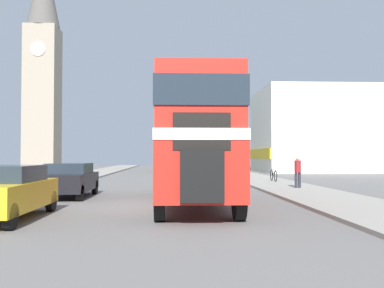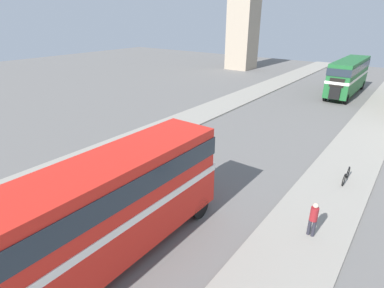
{
  "view_description": "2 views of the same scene",
  "coord_description": "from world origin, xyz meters",
  "px_view_note": "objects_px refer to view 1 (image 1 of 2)",
  "views": [
    {
      "loc": [
        0.62,
        -14.74,
        1.74
      ],
      "look_at": [
        1.36,
        0.82,
        2.17
      ],
      "focal_mm": 40.0,
      "sensor_mm": 36.0,
      "label": 1
    },
    {
      "loc": [
        9.19,
        -4.49,
        8.73
      ],
      "look_at": [
        0.0,
        7.5,
        2.2
      ],
      "focal_mm": 28.0,
      "sensor_mm": 36.0,
      "label": 2
    }
  ],
  "objects_px": {
    "double_decker_bus": "(192,135)",
    "car_parked_mid": "(69,179)",
    "bus_distant": "(186,150)",
    "car_parked_near": "(7,191)",
    "pedestrian_walking": "(298,170)",
    "church_tower": "(43,55)",
    "bicycle_on_pavement": "(274,175)"
  },
  "relations": [
    {
      "from": "car_parked_mid",
      "to": "bus_distant",
      "type": "bearing_deg",
      "value": 79.08
    },
    {
      "from": "pedestrian_walking",
      "to": "church_tower",
      "type": "bearing_deg",
      "value": 122.81
    },
    {
      "from": "car_parked_near",
      "to": "pedestrian_walking",
      "type": "distance_m",
      "value": 14.41
    },
    {
      "from": "bus_distant",
      "to": "church_tower",
      "type": "height_order",
      "value": "church_tower"
    },
    {
      "from": "bicycle_on_pavement",
      "to": "church_tower",
      "type": "bearing_deg",
      "value": 127.46
    },
    {
      "from": "bicycle_on_pavement",
      "to": "bus_distant",
      "type": "bearing_deg",
      "value": 102.38
    },
    {
      "from": "bus_distant",
      "to": "church_tower",
      "type": "relative_size",
      "value": 0.36
    },
    {
      "from": "double_decker_bus",
      "to": "church_tower",
      "type": "height_order",
      "value": "church_tower"
    },
    {
      "from": "car_parked_mid",
      "to": "church_tower",
      "type": "height_order",
      "value": "church_tower"
    },
    {
      "from": "pedestrian_walking",
      "to": "car_parked_near",
      "type": "bearing_deg",
      "value": -139.02
    },
    {
      "from": "bus_distant",
      "to": "double_decker_bus",
      "type": "bearing_deg",
      "value": -91.58
    },
    {
      "from": "church_tower",
      "to": "double_decker_bus",
      "type": "bearing_deg",
      "value": -66.99
    },
    {
      "from": "double_decker_bus",
      "to": "car_parked_mid",
      "type": "xyz_separation_m",
      "value": [
        -5.05,
        2.62,
        -1.76
      ]
    },
    {
      "from": "car_parked_mid",
      "to": "double_decker_bus",
      "type": "bearing_deg",
      "value": -27.46
    },
    {
      "from": "double_decker_bus",
      "to": "bus_distant",
      "type": "height_order",
      "value": "double_decker_bus"
    },
    {
      "from": "double_decker_bus",
      "to": "church_tower",
      "type": "xyz_separation_m",
      "value": [
        -18.15,
        42.75,
        12.82
      ]
    },
    {
      "from": "car_parked_mid",
      "to": "church_tower",
      "type": "bearing_deg",
      "value": 108.09
    },
    {
      "from": "pedestrian_walking",
      "to": "church_tower",
      "type": "xyz_separation_m",
      "value": [
        -23.8,
        36.92,
        14.29
      ]
    },
    {
      "from": "double_decker_bus",
      "to": "bus_distant",
      "type": "relative_size",
      "value": 0.95
    },
    {
      "from": "car_parked_mid",
      "to": "bicycle_on_pavement",
      "type": "height_order",
      "value": "car_parked_mid"
    },
    {
      "from": "bus_distant",
      "to": "pedestrian_walking",
      "type": "height_order",
      "value": "bus_distant"
    },
    {
      "from": "bus_distant",
      "to": "car_parked_mid",
      "type": "relative_size",
      "value": 2.69
    },
    {
      "from": "car_parked_mid",
      "to": "bicycle_on_pavement",
      "type": "distance_m",
      "value": 14.01
    },
    {
      "from": "car_parked_near",
      "to": "car_parked_mid",
      "type": "height_order",
      "value": "car_parked_near"
    },
    {
      "from": "car_parked_mid",
      "to": "bicycle_on_pavement",
      "type": "relative_size",
      "value": 2.29
    },
    {
      "from": "car_parked_mid",
      "to": "pedestrian_walking",
      "type": "relative_size",
      "value": 2.53
    },
    {
      "from": "car_parked_near",
      "to": "double_decker_bus",
      "type": "bearing_deg",
      "value": 34.67
    },
    {
      "from": "double_decker_bus",
      "to": "car_parked_mid",
      "type": "bearing_deg",
      "value": 152.54
    },
    {
      "from": "bus_distant",
      "to": "church_tower",
      "type": "distance_m",
      "value": 24.78
    },
    {
      "from": "car_parked_near",
      "to": "bicycle_on_pavement",
      "type": "relative_size",
      "value": 2.44
    },
    {
      "from": "pedestrian_walking",
      "to": "car_parked_mid",
      "type": "bearing_deg",
      "value": -163.3
    },
    {
      "from": "double_decker_bus",
      "to": "bus_distant",
      "type": "distance_m",
      "value": 33.61
    }
  ]
}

